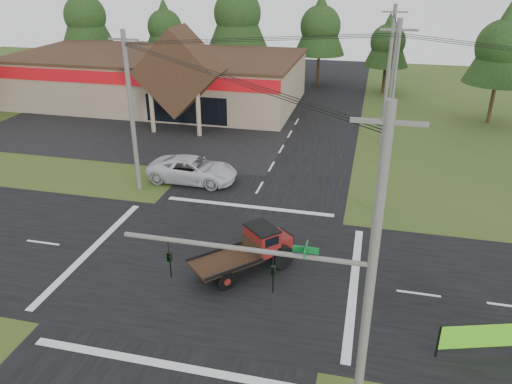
% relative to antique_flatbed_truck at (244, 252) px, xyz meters
% --- Properties ---
extents(ground, '(120.00, 120.00, 0.00)m').
position_rel_antique_flatbed_truck_xyz_m(ground, '(-1.55, 0.02, -1.11)').
color(ground, '#324D1B').
rests_on(ground, ground).
extents(road_ns, '(12.00, 120.00, 0.02)m').
position_rel_antique_flatbed_truck_xyz_m(road_ns, '(-1.55, 0.02, -1.10)').
color(road_ns, black).
rests_on(road_ns, ground).
extents(road_ew, '(120.00, 12.00, 0.02)m').
position_rel_antique_flatbed_truck_xyz_m(road_ew, '(-1.55, 0.02, -1.10)').
color(road_ew, black).
rests_on(road_ew, ground).
extents(parking_apron, '(28.00, 14.00, 0.02)m').
position_rel_antique_flatbed_truck_xyz_m(parking_apron, '(-15.55, 19.02, -1.10)').
color(parking_apron, black).
rests_on(parking_apron, ground).
extents(cvs_building, '(30.40, 18.20, 9.19)m').
position_rel_antique_flatbed_truck_xyz_m(cvs_building, '(-17.26, 29.59, 1.67)').
color(cvs_building, gray).
rests_on(cvs_building, ground).
extents(traffic_signal_mast, '(8.12, 0.24, 7.00)m').
position_rel_antique_flatbed_truck_xyz_m(traffic_signal_mast, '(4.27, -7.48, 3.31)').
color(traffic_signal_mast, '#595651').
rests_on(traffic_signal_mast, ground).
extents(utility_pole_nr, '(2.00, 0.30, 11.00)m').
position_rel_antique_flatbed_truck_xyz_m(utility_pole_nr, '(5.95, -7.48, 4.53)').
color(utility_pole_nr, '#595651').
rests_on(utility_pole_nr, ground).
extents(utility_pole_nw, '(2.00, 0.30, 10.50)m').
position_rel_antique_flatbed_truck_xyz_m(utility_pole_nw, '(-9.55, 8.02, 4.28)').
color(utility_pole_nw, '#595651').
rests_on(utility_pole_nw, ground).
extents(utility_pole_ne, '(2.00, 0.30, 11.50)m').
position_rel_antique_flatbed_truck_xyz_m(utility_pole_ne, '(6.45, 8.02, 4.78)').
color(utility_pole_ne, '#595651').
rests_on(utility_pole_ne, ground).
extents(utility_pole_n, '(2.00, 0.30, 11.20)m').
position_rel_antique_flatbed_truck_xyz_m(utility_pole_n, '(6.45, 22.02, 4.63)').
color(utility_pole_n, '#595651').
rests_on(utility_pole_n, ground).
extents(tree_row_a, '(6.72, 6.72, 12.12)m').
position_rel_antique_flatbed_truck_xyz_m(tree_row_a, '(-31.55, 40.02, 6.94)').
color(tree_row_a, '#332316').
rests_on(tree_row_a, ground).
extents(tree_row_b, '(5.60, 5.60, 10.10)m').
position_rel_antique_flatbed_truck_xyz_m(tree_row_b, '(-21.55, 42.02, 5.59)').
color(tree_row_b, '#332316').
rests_on(tree_row_b, ground).
extents(tree_row_c, '(7.28, 7.28, 13.13)m').
position_rel_antique_flatbed_truck_xyz_m(tree_row_c, '(-11.55, 41.02, 7.61)').
color(tree_row_c, '#332316').
rests_on(tree_row_c, ground).
extents(tree_row_d, '(6.16, 6.16, 11.11)m').
position_rel_antique_flatbed_truck_xyz_m(tree_row_d, '(-1.55, 42.02, 6.27)').
color(tree_row_d, '#332316').
rests_on(tree_row_d, ground).
extents(tree_row_e, '(5.04, 5.04, 9.09)m').
position_rel_antique_flatbed_truck_xyz_m(tree_row_e, '(6.45, 40.02, 4.92)').
color(tree_row_e, '#332316').
rests_on(tree_row_e, ground).
extents(tree_side_ne, '(6.16, 6.16, 11.11)m').
position_rel_antique_flatbed_truck_xyz_m(tree_side_ne, '(16.45, 30.02, 6.27)').
color(tree_side_ne, '#332316').
rests_on(tree_side_ne, ground).
extents(antique_flatbed_truck, '(5.14, 5.24, 2.22)m').
position_rel_antique_flatbed_truck_xyz_m(antique_flatbed_truck, '(0.00, 0.00, 0.00)').
color(antique_flatbed_truck, '#5D170D').
rests_on(antique_flatbed_truck, ground).
extents(roadside_banner, '(4.25, 1.45, 1.51)m').
position_rel_antique_flatbed_truck_xyz_m(roadside_banner, '(10.93, -3.42, -0.36)').
color(roadside_banner, '#5DD91D').
rests_on(roadside_banner, ground).
extents(white_pickup, '(6.27, 2.96, 1.73)m').
position_rel_antique_flatbed_truck_xyz_m(white_pickup, '(-6.39, 10.11, -0.25)').
color(white_pickup, silver).
rests_on(white_pickup, ground).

